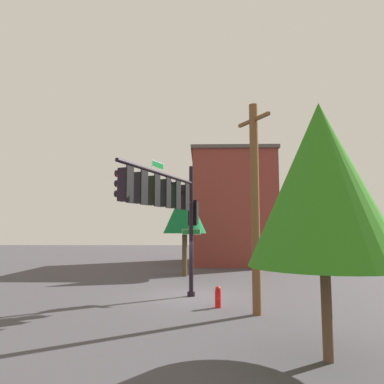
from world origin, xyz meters
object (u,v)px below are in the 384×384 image
Objects in this scene: signal_pole_assembly at (168,201)px; brick_building at (231,209)px; utility_pole at (255,204)px; tree_mid at (322,183)px; fire_hydrant at (218,297)px; tree_near at (185,210)px.

signal_pole_assembly is 20.04m from brick_building.
tree_mid is at bearing 11.23° from utility_pole.
utility_pole is 9.39× the size of fire_hydrant.
signal_pole_assembly is 0.82× the size of utility_pole.
fire_hydrant is at bearing -6.48° from brick_building.
brick_building is at bearing 177.53° from utility_pole.
tree_near is (-9.48, 0.25, 0.19)m from signal_pole_assembly.
signal_pole_assembly and tree_near have the same top height.
brick_building is (-10.07, 4.00, 0.71)m from tree_near.
brick_building is at bearing -179.98° from tree_mid.
utility_pole reaches higher than signal_pole_assembly.
signal_pole_assembly is at bearing -1.51° from tree_near.
brick_building reaches higher than tree_mid.
fire_hydrant is at bearing -130.99° from utility_pole.
tree_mid is (6.02, 4.26, -0.09)m from signal_pole_assembly.
tree_mid is 0.60× the size of brick_building.
signal_pole_assembly is at bearing -113.03° from utility_pole.
utility_pole is 0.76× the size of brick_building.
tree_near is (-9.74, -1.75, 4.01)m from fire_hydrant.
utility_pole is at bearing -168.77° from tree_mid.
tree_near is at bearing -21.68° from brick_building.
brick_building is at bearing 158.32° from tree_near.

